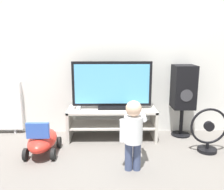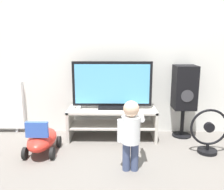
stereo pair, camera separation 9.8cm
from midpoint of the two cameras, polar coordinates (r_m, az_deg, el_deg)
name	(u,v)px [view 2 (the right image)]	position (r m, az deg, el deg)	size (l,w,h in m)	color
ground_plane	(112,144)	(3.31, 0.83, -11.17)	(16.00, 16.00, 0.00)	slate
wall_back	(112,42)	(3.55, 0.90, 12.00)	(10.00, 0.06, 2.60)	silver
tv_stand	(112,118)	(3.42, 0.85, -5.37)	(1.19, 0.43, 0.42)	beige
television	(112,86)	(3.32, 0.87, 2.14)	(1.06, 0.20, 0.64)	black
game_console	(79,107)	(3.39, -6.69, -2.81)	(0.05, 0.19, 0.04)	white
remote_primary	(133,110)	(3.30, 5.72, -3.37)	(0.09, 0.13, 0.03)	white
child	(131,130)	(2.56, 5.49, -7.96)	(0.28, 0.43, 0.74)	#3F4C72
speaker_tower	(184,89)	(3.54, 16.97, 1.31)	(0.29, 0.32, 1.00)	black
floor_fan	(209,134)	(3.22, 22.04, -8.17)	(0.45, 0.23, 0.55)	black
ride_on_toy	(42,139)	(3.12, -14.81, -9.80)	(0.35, 0.62, 0.44)	red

